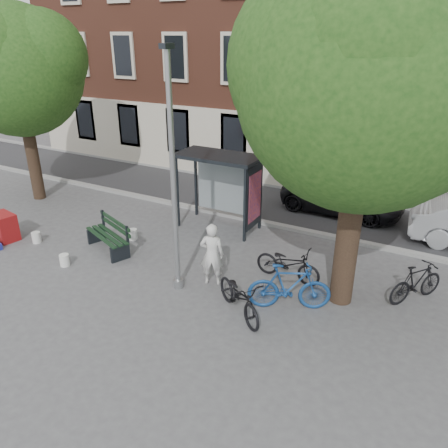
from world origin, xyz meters
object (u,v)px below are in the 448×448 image
bike_a (288,263)px  bike_b (289,287)px  bike_c (239,296)px  car_dark (342,196)px  bus_shelter (230,176)px  lamppost (174,190)px  painter (212,254)px  bench (109,237)px  red_stand (4,227)px  notice_sign (344,261)px  bike_d (416,282)px

bike_a → bike_b: 1.41m
bike_c → car_dark: (0.41, 7.82, 0.11)m
bus_shelter → car_dark: (3.02, 3.38, -1.29)m
lamppost → painter: bearing=42.0°
bench → bike_b: 6.09m
red_stand → notice_sign: notice_sign is taller
bike_d → red_stand: bike_d is taller
bus_shelter → red_stand: bearing=-144.3°
painter → bike_b: (2.26, -0.12, -0.27)m
painter → bike_a: bearing=-167.6°
lamppost → bike_b: lamppost is taller
painter → car_dark: bearing=-125.8°
bike_c → car_dark: bearing=32.8°
bench → red_stand: bearing=-141.7°
bike_d → bench: bearing=46.6°
bus_shelter → red_stand: 7.67m
bike_d → red_stand: size_ratio=1.92×
bike_d → notice_sign: bearing=68.6°
notice_sign → bench: bearing=-151.1°
bike_d → bus_shelter: bearing=21.0°
bus_shelter → notice_sign: size_ratio=1.67×
lamppost → bike_b: size_ratio=2.98×
bus_shelter → bike_c: bus_shelter is taller
bus_shelter → painter: size_ratio=1.61×
car_dark → painter: bearing=168.4°
lamppost → car_dark: lamppost is taller
bus_shelter → bike_b: 5.23m
red_stand → notice_sign: 10.87m
painter → bike_c: bearing=122.1°
bike_a → red_stand: 9.38m
bike_d → notice_sign: size_ratio=1.01×
bus_shelter → bench: bearing=-127.2°
bench → bike_b: (6.08, -0.28, 0.16)m
bench → bike_c: bearing=9.5°
bike_a → car_dark: 5.69m
lamppost → bench: size_ratio=3.03×
bike_a → bike_d: bike_d is taller
bench → bike_b: bike_b is taller
bike_a → car_dark: car_dark is taller
bike_c → bike_d: bearing=-17.5°
bench → bike_c: (5.13, -1.11, 0.06)m
bus_shelter → red_stand: (-6.11, -4.39, -1.47)m
bike_a → notice_sign: (1.58, -0.45, 0.71)m
bus_shelter → painter: bus_shelter is taller
lamppost → painter: 2.12m
bench → notice_sign: bearing=26.2°
bench → bike_d: bike_d is taller
lamppost → bike_a: 3.79m
bench → red_stand: (-3.59, -1.07, -0.01)m
bike_b → bike_d: size_ratio=1.19×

